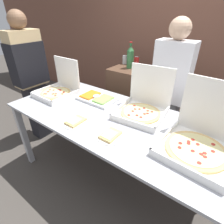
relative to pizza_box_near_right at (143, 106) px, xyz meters
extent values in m
plane|color=#423D38|center=(-0.20, -0.23, -0.95)|extent=(16.00, 16.00, 0.00)
cube|color=brown|center=(-0.20, 1.47, 0.45)|extent=(10.00, 0.06, 2.80)
cube|color=#A8AAB2|center=(-0.20, -0.23, -0.09)|extent=(2.16, 0.94, 0.02)
cube|color=#A8AAB2|center=(-1.23, -0.65, -0.52)|extent=(0.06, 0.06, 0.85)
cube|color=#A8AAB2|center=(-1.23, 0.19, -0.52)|extent=(0.06, 0.06, 0.85)
cube|color=white|center=(0.01, -0.06, -0.07)|extent=(0.47, 0.47, 0.02)
cube|color=white|center=(0.03, -0.26, -0.04)|extent=(0.43, 0.06, 0.04)
cube|color=white|center=(-0.20, -0.08, -0.04)|extent=(0.06, 0.43, 0.04)
cube|color=white|center=(0.21, -0.03, -0.04)|extent=(0.06, 0.43, 0.04)
cube|color=white|center=(-0.02, 0.17, 0.15)|extent=(0.43, 0.06, 0.41)
cylinder|color=#DBB26B|center=(0.01, -0.06, -0.05)|extent=(0.38, 0.38, 0.02)
cylinder|color=beige|center=(0.01, -0.06, -0.04)|extent=(0.33, 0.33, 0.00)
cylinder|color=#B22D23|center=(0.07, -0.05, -0.03)|extent=(0.03, 0.03, 0.00)
cylinder|color=#B22D23|center=(0.09, 0.01, -0.03)|extent=(0.03, 0.03, 0.00)
cylinder|color=#B22D23|center=(0.05, 0.00, -0.03)|extent=(0.03, 0.03, 0.00)
cylinder|color=#B22D23|center=(0.00, 0.03, -0.03)|extent=(0.03, 0.03, 0.00)
cylinder|color=#B22D23|center=(-0.03, -0.02, -0.03)|extent=(0.03, 0.03, 0.00)
cylinder|color=#B22D23|center=(-0.10, 0.01, -0.03)|extent=(0.03, 0.03, 0.00)
cylinder|color=#B22D23|center=(-0.06, -0.04, -0.03)|extent=(0.03, 0.03, 0.00)
cylinder|color=#B22D23|center=(-0.06, -0.09, -0.03)|extent=(0.03, 0.03, 0.00)
cylinder|color=#B22D23|center=(-0.05, -0.18, -0.03)|extent=(0.03, 0.03, 0.00)
cylinder|color=#B22D23|center=(0.01, -0.13, -0.03)|extent=(0.03, 0.03, 0.00)
cylinder|color=#B22D23|center=(0.05, -0.14, -0.03)|extent=(0.03, 0.03, 0.00)
cylinder|color=#B22D23|center=(0.05, -0.07, -0.03)|extent=(0.03, 0.03, 0.00)
cube|color=white|center=(-1.03, -0.25, -0.07)|extent=(0.41, 0.41, 0.02)
cube|color=white|center=(-1.03, -0.44, -0.04)|extent=(0.40, 0.02, 0.04)
cube|color=white|center=(-1.22, -0.25, -0.04)|extent=(0.02, 0.40, 0.04)
cube|color=white|center=(-0.84, -0.25, -0.04)|extent=(0.02, 0.40, 0.04)
cube|color=white|center=(-1.03, -0.04, 0.13)|extent=(0.40, 0.02, 0.38)
cylinder|color=#DBB26B|center=(-1.03, -0.25, -0.05)|extent=(0.35, 0.35, 0.02)
cylinder|color=beige|center=(-1.03, -0.25, -0.04)|extent=(0.30, 0.30, 0.00)
cylinder|color=#B22D23|center=(-0.92, -0.23, -0.03)|extent=(0.03, 0.03, 0.00)
cylinder|color=#B22D23|center=(-0.94, -0.19, -0.03)|extent=(0.03, 0.03, 0.00)
cylinder|color=#B22D23|center=(-0.95, -0.19, -0.03)|extent=(0.03, 0.03, 0.00)
cylinder|color=#B22D23|center=(-1.02, -0.18, -0.03)|extent=(0.03, 0.03, 0.00)
cylinder|color=#B22D23|center=(-1.04, -0.17, -0.03)|extent=(0.03, 0.03, 0.00)
cylinder|color=#B22D23|center=(-1.06, -0.17, -0.03)|extent=(0.03, 0.03, 0.00)
cylinder|color=#B22D23|center=(-1.10, -0.22, -0.03)|extent=(0.03, 0.03, 0.00)
cylinder|color=#B22D23|center=(-1.14, -0.24, -0.03)|extent=(0.03, 0.03, 0.00)
cylinder|color=#B22D23|center=(-1.11, -0.29, -0.03)|extent=(0.03, 0.03, 0.00)
cylinder|color=#B22D23|center=(-1.07, -0.35, -0.03)|extent=(0.03, 0.03, 0.00)
cylinder|color=#B22D23|center=(-1.09, -0.36, -0.03)|extent=(0.03, 0.03, 0.00)
cylinder|color=#B22D23|center=(-1.01, -0.30, -0.03)|extent=(0.03, 0.03, 0.00)
cylinder|color=#B22D23|center=(-0.95, -0.31, -0.03)|extent=(0.03, 0.03, 0.00)
cylinder|color=#B22D23|center=(-0.98, -0.28, -0.03)|extent=(0.03, 0.03, 0.00)
cube|color=white|center=(0.56, -0.28, -0.07)|extent=(0.51, 0.51, 0.02)
cube|color=white|center=(0.55, -0.51, -0.04)|extent=(0.48, 0.05, 0.04)
cube|color=white|center=(0.33, -0.26, -0.04)|extent=(0.05, 0.48, 0.04)
cube|color=white|center=(0.58, -0.03, 0.17)|extent=(0.48, 0.05, 0.45)
cylinder|color=#DBB26B|center=(0.56, -0.28, -0.05)|extent=(0.42, 0.42, 0.02)
cylinder|color=beige|center=(0.56, -0.28, -0.04)|extent=(0.36, 0.36, 0.00)
cylinder|color=#B22D23|center=(0.62, -0.29, -0.03)|extent=(0.03, 0.03, 0.00)
cylinder|color=#B22D23|center=(0.67, -0.24, -0.03)|extent=(0.03, 0.03, 0.00)
cylinder|color=#B22D23|center=(0.65, -0.16, -0.03)|extent=(0.03, 0.03, 0.00)
cylinder|color=#B22D23|center=(0.56, -0.23, -0.03)|extent=(0.03, 0.03, 0.00)
cylinder|color=#B22D23|center=(0.52, -0.19, -0.03)|extent=(0.03, 0.03, 0.00)
cylinder|color=#B22D23|center=(0.50, -0.23, -0.03)|extent=(0.03, 0.03, 0.00)
cylinder|color=#B22D23|center=(0.51, -0.26, -0.03)|extent=(0.03, 0.03, 0.00)
cylinder|color=#B22D23|center=(0.46, -0.29, -0.03)|extent=(0.03, 0.03, 0.00)
cylinder|color=#B22D23|center=(0.47, -0.34, -0.03)|extent=(0.03, 0.03, 0.00)
cylinder|color=#B22D23|center=(0.55, -0.32, -0.03)|extent=(0.03, 0.03, 0.00)
cylinder|color=#B22D23|center=(0.62, -0.41, -0.03)|extent=(0.03, 0.03, 0.00)
cylinder|color=#B22D23|center=(0.61, -0.32, -0.03)|extent=(0.03, 0.03, 0.00)
cylinder|color=#B22D23|center=(0.63, -0.33, -0.03)|extent=(0.03, 0.03, 0.00)
cylinder|color=white|center=(-0.41, -0.51, -0.07)|extent=(0.24, 0.24, 0.01)
cube|color=#DBB26B|center=(-0.41, -0.51, -0.06)|extent=(0.12, 0.17, 0.02)
cube|color=beige|center=(-0.41, -0.52, -0.05)|extent=(0.09, 0.12, 0.01)
cylinder|color=white|center=(-0.03, -0.48, -0.07)|extent=(0.23, 0.23, 0.01)
cube|color=#DBB26B|center=(-0.03, -0.48, -0.06)|extent=(0.12, 0.17, 0.02)
cube|color=beige|center=(-0.03, -0.50, -0.05)|extent=(0.09, 0.12, 0.01)
cube|color=white|center=(-0.55, -0.05, -0.06)|extent=(0.43, 0.26, 0.03)
cube|color=orange|center=(-0.65, -0.05, -0.04)|extent=(0.15, 0.21, 0.02)
cube|color=#8CC65B|center=(-0.46, -0.05, -0.04)|extent=(0.15, 0.21, 0.02)
cylinder|color=white|center=(-0.55, -0.05, -0.03)|extent=(0.08, 0.08, 0.02)
cube|color=#4C3323|center=(-0.55, 0.75, -0.42)|extent=(0.57, 0.55, 1.05)
cylinder|color=#2D6638|center=(-0.60, 0.73, 0.22)|extent=(0.09, 0.09, 0.23)
cone|color=#2D6638|center=(-0.60, 0.73, 0.36)|extent=(0.09, 0.09, 0.06)
cylinder|color=#2D6638|center=(-0.60, 0.73, 0.41)|extent=(0.03, 0.03, 0.04)
cylinder|color=red|center=(-0.60, 0.73, 0.44)|extent=(0.04, 0.04, 0.01)
cylinder|color=silver|center=(-0.78, 0.87, 0.16)|extent=(0.07, 0.07, 0.12)
cylinder|color=silver|center=(-0.78, 0.87, 0.22)|extent=(0.06, 0.06, 0.00)
cylinder|color=red|center=(-0.60, 0.90, 0.16)|extent=(0.07, 0.07, 0.12)
cylinder|color=silver|center=(-0.60, 0.90, 0.22)|extent=(0.06, 0.06, 0.00)
cube|color=slate|center=(0.05, 0.55, -0.54)|extent=(0.28, 0.20, 0.82)
cube|color=white|center=(0.05, 0.55, 0.21)|extent=(0.40, 0.22, 0.67)
sphere|color=#D8AD8C|center=(0.05, 0.55, 0.65)|extent=(0.22, 0.22, 0.22)
cube|color=black|center=(-1.63, -0.18, -0.52)|extent=(0.20, 0.28, 0.85)
cube|color=#D1B27F|center=(-1.63, -0.18, 0.25)|extent=(0.22, 0.40, 0.70)
cube|color=black|center=(-1.63, -0.18, 0.19)|extent=(0.24, 0.42, 0.53)
sphere|color=brown|center=(-1.63, -0.18, 0.71)|extent=(0.22, 0.22, 0.22)
camera|label=1|loc=(0.64, -1.37, 0.80)|focal=28.00mm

